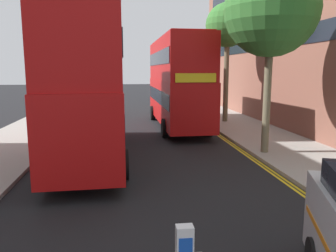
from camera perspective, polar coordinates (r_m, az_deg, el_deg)
name	(u,v)px	position (r m, az deg, el deg)	size (l,w,h in m)	color
sidewalk_right	(272,141)	(18.01, 17.23, -2.44)	(4.00, 80.00, 0.14)	#9E9991
sidewalk_left	(6,148)	(17.36, -25.90, -3.41)	(4.00, 80.00, 0.14)	#9E9991
kerb_line_outer	(246,153)	(15.43, 13.14, -4.47)	(0.10, 56.00, 0.01)	yellow
kerb_line_inner	(243,153)	(15.37, 12.58, -4.50)	(0.10, 56.00, 0.01)	yellow
double_decker_bus_away	(90,85)	(14.39, -13.13, 6.74)	(3.06, 10.88, 5.64)	#B20F0F
double_decker_bus_oncoming	(177,80)	(21.60, 1.55, 7.81)	(2.93, 10.85, 5.64)	#B20F0F
street_tree_mid	(185,48)	(37.96, 2.87, 13.12)	(3.03, 3.03, 7.53)	#6B6047
street_tree_far	(228,26)	(23.69, 10.09, 16.35)	(2.93, 2.93, 7.97)	#6B6047
street_tree_distant	(271,10)	(15.03, 17.16, 18.34)	(3.87, 3.87, 7.90)	#6B6047
townhouse_terrace_right	(321,21)	(28.15, 24.65, 15.98)	(10.08, 28.00, 14.50)	brown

